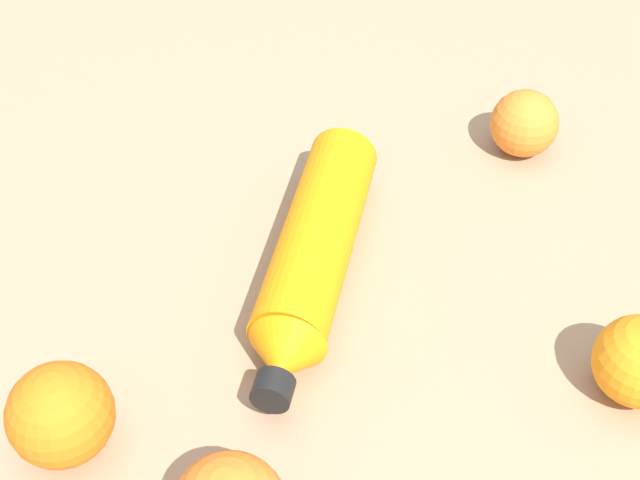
# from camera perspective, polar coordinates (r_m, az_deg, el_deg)

# --- Properties ---
(ground_plane) EXTENTS (2.40, 2.40, 0.00)m
(ground_plane) POSITION_cam_1_polar(r_m,az_deg,el_deg) (0.81, -0.13, -1.45)
(ground_plane) COLOR #9E7F60
(water_bottle) EXTENTS (0.29, 0.08, 0.06)m
(water_bottle) POSITION_cam_1_polar(r_m,az_deg,el_deg) (0.77, -0.33, -1.05)
(water_bottle) COLOR orange
(water_bottle) RESTS_ON ground_plane
(orange_1) EXTENTS (0.07, 0.07, 0.07)m
(orange_1) POSITION_cam_1_polar(r_m,az_deg,el_deg) (0.73, 19.71, -7.29)
(orange_1) COLOR orange
(orange_1) RESTS_ON ground_plane
(orange_2) EXTENTS (0.08, 0.08, 0.08)m
(orange_2) POSITION_cam_1_polar(r_m,az_deg,el_deg) (0.68, -16.18, -10.63)
(orange_2) COLOR orange
(orange_2) RESTS_ON ground_plane
(orange_3) EXTENTS (0.07, 0.07, 0.07)m
(orange_3) POSITION_cam_1_polar(r_m,az_deg,el_deg) (0.93, 12.88, 7.25)
(orange_3) COLOR orange
(orange_3) RESTS_ON ground_plane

